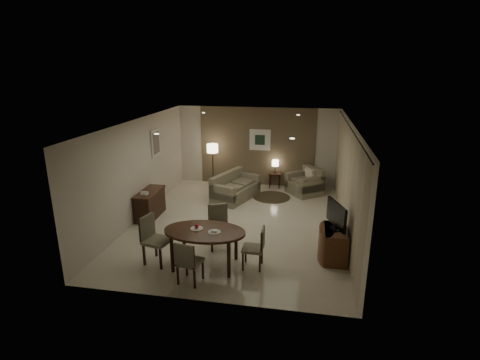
% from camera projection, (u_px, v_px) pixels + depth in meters
% --- Properties ---
extents(room_shell, '(5.50, 7.00, 2.70)m').
position_uv_depth(room_shell, '(241.00, 171.00, 9.99)').
color(room_shell, beige).
rests_on(room_shell, ground).
extents(taupe_accent, '(3.96, 0.03, 2.70)m').
position_uv_depth(taupe_accent, '(257.00, 147.00, 12.89)').
color(taupe_accent, brown).
rests_on(taupe_accent, wall_back).
extents(curtain_wall, '(0.08, 6.70, 2.58)m').
position_uv_depth(curtain_wall, '(346.00, 182.00, 9.16)').
color(curtain_wall, beige).
rests_on(curtain_wall, wall_right).
extents(curtain_rod, '(0.03, 6.80, 0.03)m').
position_uv_depth(curtain_rod, '(351.00, 128.00, 8.77)').
color(curtain_rod, black).
rests_on(curtain_rod, wall_right).
extents(art_back_frame, '(0.72, 0.03, 0.72)m').
position_uv_depth(art_back_frame, '(260.00, 140.00, 12.77)').
color(art_back_frame, silver).
rests_on(art_back_frame, wall_back).
extents(art_back_canvas, '(0.34, 0.01, 0.34)m').
position_uv_depth(art_back_canvas, '(260.00, 140.00, 12.76)').
color(art_back_canvas, '#192E1E').
rests_on(art_back_canvas, wall_back).
extents(art_left_frame, '(0.03, 0.60, 0.80)m').
position_uv_depth(art_left_frame, '(156.00, 143.00, 11.06)').
color(art_left_frame, silver).
rests_on(art_left_frame, wall_left).
extents(art_left_canvas, '(0.01, 0.46, 0.64)m').
position_uv_depth(art_left_canvas, '(156.00, 143.00, 11.05)').
color(art_left_canvas, gray).
rests_on(art_left_canvas, wall_left).
extents(downlight_nl, '(0.10, 0.10, 0.01)m').
position_uv_depth(downlight_nl, '(157.00, 134.00, 7.76)').
color(downlight_nl, white).
rests_on(downlight_nl, ceiling).
extents(downlight_nr, '(0.10, 0.10, 0.01)m').
position_uv_depth(downlight_nr, '(292.00, 138.00, 7.28)').
color(downlight_nr, white).
rests_on(downlight_nr, ceiling).
extents(downlight_fl, '(0.10, 0.10, 0.01)m').
position_uv_depth(downlight_fl, '(203.00, 113.00, 11.15)').
color(downlight_fl, white).
rests_on(downlight_fl, ceiling).
extents(downlight_fr, '(0.10, 0.10, 0.01)m').
position_uv_depth(downlight_fr, '(298.00, 115.00, 10.67)').
color(downlight_fr, white).
rests_on(downlight_fr, ceiling).
extents(console_desk, '(0.48, 1.20, 0.75)m').
position_uv_depth(console_desk, '(150.00, 204.00, 10.33)').
color(console_desk, '#4B2818').
rests_on(console_desk, floor).
extents(telephone, '(0.20, 0.14, 0.09)m').
position_uv_depth(telephone, '(144.00, 193.00, 9.92)').
color(telephone, white).
rests_on(telephone, console_desk).
extents(tv_cabinet, '(0.48, 0.90, 0.70)m').
position_uv_depth(tv_cabinet, '(335.00, 244.00, 8.09)').
color(tv_cabinet, brown).
rests_on(tv_cabinet, floor).
extents(flat_tv, '(0.36, 0.85, 0.60)m').
position_uv_depth(flat_tv, '(336.00, 215.00, 7.89)').
color(flat_tv, black).
rests_on(flat_tv, tv_cabinet).
extents(dining_table, '(1.70, 1.07, 0.80)m').
position_uv_depth(dining_table, '(205.00, 248.00, 7.80)').
color(dining_table, '#4B2818').
rests_on(dining_table, floor).
extents(chair_near, '(0.50, 0.50, 0.89)m').
position_uv_depth(chair_near, '(190.00, 261.00, 7.19)').
color(chair_near, gray).
rests_on(chair_near, floor).
extents(chair_far, '(0.62, 0.62, 0.98)m').
position_uv_depth(chair_far, '(219.00, 228.00, 8.56)').
color(chair_far, gray).
rests_on(chair_far, floor).
extents(chair_left, '(0.61, 0.61, 1.05)m').
position_uv_depth(chair_left, '(157.00, 240.00, 7.87)').
color(chair_left, gray).
rests_on(chair_left, floor).
extents(chair_right, '(0.43, 0.43, 0.88)m').
position_uv_depth(chair_right, '(253.00, 248.00, 7.72)').
color(chair_right, gray).
rests_on(chair_right, floor).
extents(plate_a, '(0.26, 0.26, 0.02)m').
position_uv_depth(plate_a, '(197.00, 229.00, 7.76)').
color(plate_a, white).
rests_on(plate_a, dining_table).
extents(plate_b, '(0.26, 0.26, 0.02)m').
position_uv_depth(plate_b, '(214.00, 232.00, 7.60)').
color(plate_b, white).
rests_on(plate_b, dining_table).
extents(fruit_apple, '(0.09, 0.09, 0.09)m').
position_uv_depth(fruit_apple, '(197.00, 226.00, 7.74)').
color(fruit_apple, red).
rests_on(fruit_apple, plate_a).
extents(napkin, '(0.12, 0.08, 0.03)m').
position_uv_depth(napkin, '(214.00, 231.00, 7.59)').
color(napkin, white).
rests_on(napkin, plate_b).
extents(round_rug, '(1.18, 1.18, 0.01)m').
position_uv_depth(round_rug, '(272.00, 197.00, 11.96)').
color(round_rug, '#453C27').
rests_on(round_rug, floor).
extents(sofa, '(1.92, 1.41, 0.81)m').
position_uv_depth(sofa, '(236.00, 186.00, 11.74)').
color(sofa, gray).
rests_on(sofa, floor).
extents(armchair, '(1.31, 1.32, 0.86)m').
position_uv_depth(armchair, '(305.00, 181.00, 12.15)').
color(armchair, gray).
rests_on(armchair, floor).
extents(side_table, '(0.40, 0.40, 0.51)m').
position_uv_depth(side_table, '(275.00, 180.00, 12.87)').
color(side_table, '#311B10').
rests_on(side_table, floor).
extents(table_lamp, '(0.22, 0.22, 0.50)m').
position_uv_depth(table_lamp, '(275.00, 166.00, 12.72)').
color(table_lamp, '#FFEAC1').
rests_on(table_lamp, side_table).
extents(floor_lamp, '(0.38, 0.38, 1.49)m').
position_uv_depth(floor_lamp, '(213.00, 165.00, 12.86)').
color(floor_lamp, '#FFE5B7').
rests_on(floor_lamp, floor).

